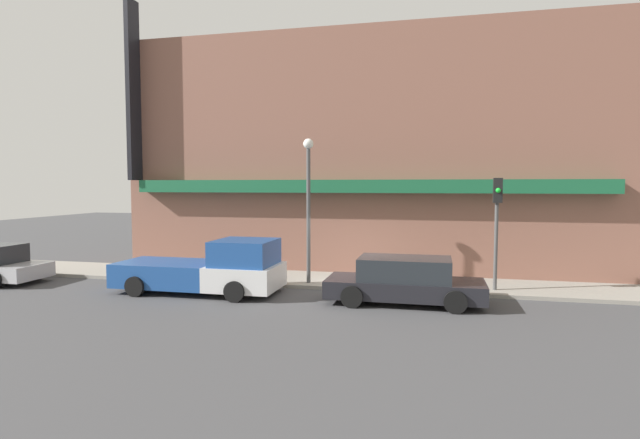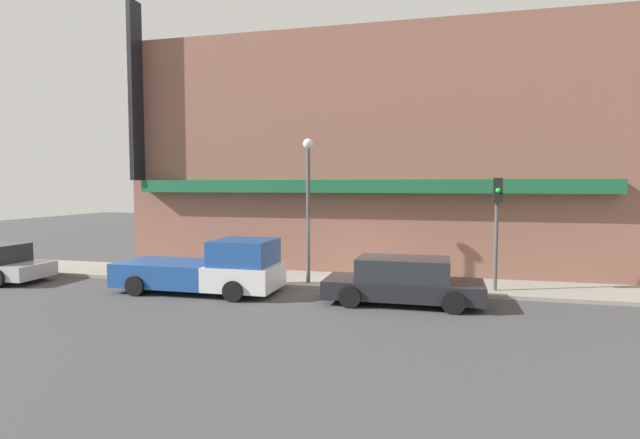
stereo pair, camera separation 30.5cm
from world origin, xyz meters
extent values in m
plane|color=#424244|center=(0.00, 0.00, 0.00)|extent=(80.00, 80.00, 0.00)
cube|color=gray|center=(0.00, 1.41, 0.06)|extent=(36.00, 2.83, 0.13)
cube|color=brown|center=(0.00, 4.33, 4.84)|extent=(19.80, 3.00, 9.67)
cube|color=#195B38|center=(0.00, 2.53, 3.52)|extent=(18.22, 0.60, 0.50)
cube|color=black|center=(-9.40, 2.43, 7.48)|extent=(0.20, 0.80, 7.42)
cube|color=silver|center=(-3.04, -1.28, 0.60)|extent=(2.20, 2.05, 0.78)
cube|color=#1E478C|center=(-3.04, -1.28, 1.39)|extent=(1.87, 1.89, 0.81)
cube|color=#1E478C|center=(-5.78, -1.28, 0.60)|extent=(3.30, 2.05, 0.78)
cylinder|color=black|center=(-2.98, -0.26, 0.33)|extent=(0.65, 0.22, 0.65)
cylinder|color=black|center=(-2.98, -2.31, 0.33)|extent=(0.65, 0.22, 0.65)
cylinder|color=black|center=(-6.39, -0.26, 0.33)|extent=(0.65, 0.22, 0.65)
cylinder|color=black|center=(-6.39, -2.31, 0.33)|extent=(0.65, 0.22, 0.65)
cube|color=black|center=(2.08, -1.28, 0.46)|extent=(4.70, 1.79, 0.53)
cube|color=#23282D|center=(2.08, -1.28, 1.06)|extent=(2.72, 1.61, 0.67)
cylinder|color=black|center=(3.53, -0.39, 0.33)|extent=(0.65, 0.22, 0.65)
cylinder|color=black|center=(3.53, -2.18, 0.33)|extent=(0.65, 0.22, 0.65)
cylinder|color=black|center=(0.62, -0.39, 0.33)|extent=(0.65, 0.22, 0.65)
cylinder|color=black|center=(0.62, -2.18, 0.33)|extent=(0.65, 0.22, 0.65)
cylinder|color=black|center=(-11.81, -0.56, 0.33)|extent=(0.65, 0.22, 0.65)
cylinder|color=#196633|center=(2.88, 0.48, 0.36)|extent=(0.17, 0.17, 0.47)
sphere|color=#196633|center=(2.88, 0.48, 0.66)|extent=(0.16, 0.16, 0.16)
cylinder|color=#4C4C4C|center=(-1.38, 0.55, 2.47)|extent=(0.14, 0.14, 4.69)
sphere|color=silver|center=(-1.38, 0.55, 5.00)|extent=(0.36, 0.36, 0.36)
cylinder|color=#4C4C4C|center=(4.89, 0.77, 1.96)|extent=(0.12, 0.12, 3.67)
cube|color=black|center=(4.89, 0.61, 3.40)|extent=(0.28, 0.20, 0.80)
sphere|color=green|center=(4.89, 0.49, 3.40)|extent=(0.16, 0.16, 0.16)
camera|label=1|loc=(2.96, -16.32, 3.57)|focal=28.00mm
camera|label=2|loc=(3.26, -16.25, 3.57)|focal=28.00mm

